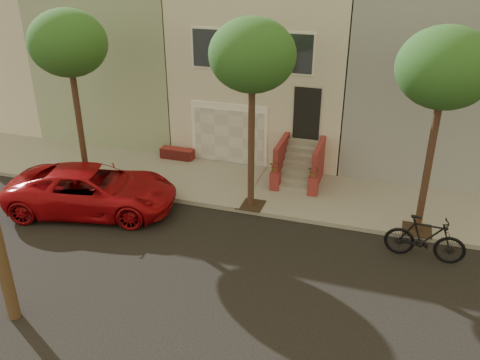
% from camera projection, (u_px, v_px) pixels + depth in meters
% --- Properties ---
extents(ground, '(90.00, 90.00, 0.00)m').
position_uv_depth(ground, '(179.00, 266.00, 14.48)').
color(ground, black).
rests_on(ground, ground).
extents(sidewalk, '(40.00, 3.70, 0.15)m').
position_uv_depth(sidewalk, '(236.00, 185.00, 19.05)').
color(sidewalk, gray).
rests_on(sidewalk, ground).
extents(house_row, '(33.10, 11.70, 7.00)m').
position_uv_depth(house_row, '(277.00, 59.00, 22.53)').
color(house_row, beige).
rests_on(house_row, sidewalk).
extents(tree_left, '(2.70, 2.57, 6.30)m').
position_uv_depth(tree_left, '(68.00, 44.00, 17.07)').
color(tree_left, '#2D2116').
rests_on(tree_left, sidewalk).
extents(tree_mid, '(2.70, 2.57, 6.30)m').
position_uv_depth(tree_mid, '(252.00, 57.00, 15.29)').
color(tree_mid, '#2D2116').
rests_on(tree_mid, sidewalk).
extents(tree_right, '(2.70, 2.57, 6.30)m').
position_uv_depth(tree_right, '(445.00, 69.00, 13.79)').
color(tree_right, '#2D2116').
rests_on(tree_right, sidewalk).
extents(pickup_truck, '(6.07, 3.75, 1.57)m').
position_uv_depth(pickup_truck, '(93.00, 190.00, 17.14)').
color(pickup_truck, '#A40B12').
rests_on(pickup_truck, ground).
extents(motorcycle, '(2.30, 0.77, 1.36)m').
position_uv_depth(motorcycle, '(425.00, 238.00, 14.55)').
color(motorcycle, black).
rests_on(motorcycle, ground).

